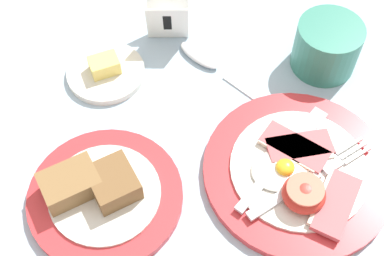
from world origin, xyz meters
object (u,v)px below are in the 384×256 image
Objects in this scene: bread_plate at (102,193)px; butter_dish at (106,71)px; breakfast_plate at (299,172)px; teaspoon_by_saucer at (213,65)px; number_card at (168,18)px; sugar_cup at (327,45)px.

bread_plate is 1.71× the size of butter_dish.
teaspoon_by_saucer is at bearing 109.27° from breakfast_plate.
number_card reaches higher than teaspoon_by_saucer.
bread_plate is 1.13× the size of teaspoon_by_saucer.
bread_plate is at bearing 176.52° from breakfast_plate.
breakfast_plate is 1.43× the size of teaspoon_by_saucer.
number_card reaches higher than bread_plate.
breakfast_plate is at bearing -117.20° from sugar_cup.
breakfast_plate is at bearing -43.40° from butter_dish.
butter_dish is 0.66× the size of teaspoon_by_saucer.
breakfast_plate is 2.15× the size of butter_dish.
bread_plate is at bearing -96.63° from butter_dish.
breakfast_plate is 0.19m from sugar_cup.
number_card is (-0.12, 0.27, 0.03)m from breakfast_plate.
number_card is (-0.21, 0.09, -0.00)m from sugar_cup.
teaspoon_by_saucer is at bearing 172.32° from sugar_cup.
bread_plate is at bearing -105.51° from number_card.
butter_dish is (0.02, 0.19, -0.01)m from bread_plate.
number_card is at bearing 64.17° from bread_plate.
teaspoon_by_saucer is (0.17, 0.18, -0.01)m from bread_plate.
bread_plate is (-0.24, 0.01, 0.00)m from breakfast_plate.
butter_dish is at bearing 83.37° from bread_plate.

